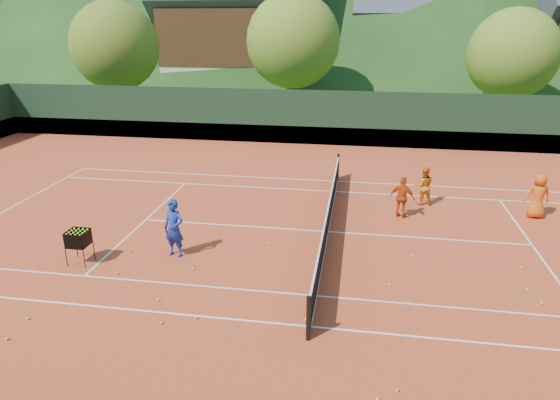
% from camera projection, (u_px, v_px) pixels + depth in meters
% --- Properties ---
extents(ground, '(400.00, 400.00, 0.00)m').
position_uv_depth(ground, '(328.00, 232.00, 16.58)').
color(ground, '#294C18').
rests_on(ground, ground).
extents(clay_court, '(40.00, 24.00, 0.02)m').
position_uv_depth(clay_court, '(328.00, 232.00, 16.58)').
color(clay_court, '#BA3E1E').
rests_on(clay_court, ground).
extents(coach, '(0.72, 0.55, 1.76)m').
position_uv_depth(coach, '(174.00, 228.00, 14.63)').
color(coach, navy).
rests_on(coach, clay_court).
extents(student_a, '(0.78, 0.65, 1.47)m').
position_uv_depth(student_a, '(424.00, 186.00, 18.75)').
color(student_a, orange).
rests_on(student_a, clay_court).
extents(student_b, '(0.95, 0.67, 1.50)m').
position_uv_depth(student_b, '(402.00, 197.00, 17.51)').
color(student_b, '#CA4412').
rests_on(student_b, clay_court).
extents(student_c, '(0.81, 0.54, 1.62)m').
position_uv_depth(student_c, '(538.00, 196.00, 17.49)').
color(student_c, '#D35712').
rests_on(student_c, clay_court).
extents(tennis_ball_0, '(0.07, 0.07, 0.07)m').
position_uv_depth(tennis_ball_0, '(397.00, 390.00, 9.49)').
color(tennis_ball_0, '#B3E225').
rests_on(tennis_ball_0, clay_court).
extents(tennis_ball_1, '(0.07, 0.07, 0.07)m').
position_uv_depth(tennis_ball_1, '(117.00, 273.00, 13.80)').
color(tennis_ball_1, '#B3E225').
rests_on(tennis_ball_1, clay_court).
extents(tennis_ball_2, '(0.07, 0.07, 0.07)m').
position_uv_depth(tennis_ball_2, '(130.00, 251.00, 15.11)').
color(tennis_ball_2, '#B3E225').
rests_on(tennis_ball_2, clay_court).
extents(tennis_ball_3, '(0.07, 0.07, 0.07)m').
position_uv_depth(tennis_ball_3, '(377.00, 399.00, 9.26)').
color(tennis_ball_3, '#B3E225').
rests_on(tennis_ball_3, clay_court).
extents(tennis_ball_4, '(0.07, 0.07, 0.07)m').
position_uv_depth(tennis_ball_4, '(542.00, 303.00, 12.38)').
color(tennis_ball_4, '#B3E225').
rests_on(tennis_ball_4, clay_court).
extents(tennis_ball_6, '(0.07, 0.07, 0.07)m').
position_uv_depth(tennis_ball_6, '(28.00, 319.00, 11.74)').
color(tennis_ball_6, '#B3E225').
rests_on(tennis_ball_6, clay_court).
extents(tennis_ball_7, '(0.07, 0.07, 0.07)m').
position_uv_depth(tennis_ball_7, '(521.00, 268.00, 14.12)').
color(tennis_ball_7, '#B3E225').
rests_on(tennis_ball_7, clay_court).
extents(tennis_ball_8, '(0.07, 0.07, 0.07)m').
position_uv_depth(tennis_ball_8, '(306.00, 320.00, 11.70)').
color(tennis_ball_8, '#B3E225').
rests_on(tennis_ball_8, clay_court).
extents(tennis_ball_10, '(0.07, 0.07, 0.07)m').
position_uv_depth(tennis_ball_10, '(269.00, 244.00, 15.60)').
color(tennis_ball_10, '#B3E225').
rests_on(tennis_ball_10, clay_court).
extents(tennis_ball_11, '(0.07, 0.07, 0.07)m').
position_uv_depth(tennis_ball_11, '(391.00, 257.00, 14.76)').
color(tennis_ball_11, '#B3E225').
rests_on(tennis_ball_11, clay_court).
extents(tennis_ball_12, '(0.07, 0.07, 0.07)m').
position_uv_depth(tennis_ball_12, '(193.00, 269.00, 14.06)').
color(tennis_ball_12, '#B3E225').
rests_on(tennis_ball_12, clay_court).
extents(tennis_ball_13, '(0.07, 0.07, 0.07)m').
position_uv_depth(tennis_ball_13, '(197.00, 318.00, 11.77)').
color(tennis_ball_13, '#B3E225').
rests_on(tennis_ball_13, clay_court).
extents(tennis_ball_14, '(0.07, 0.07, 0.07)m').
position_uv_depth(tennis_ball_14, '(161.00, 323.00, 11.57)').
color(tennis_ball_14, '#B3E225').
rests_on(tennis_ball_14, clay_court).
extents(tennis_ball_15, '(0.07, 0.07, 0.07)m').
position_uv_depth(tennis_ball_15, '(390.00, 284.00, 13.24)').
color(tennis_ball_15, '#B3E225').
rests_on(tennis_ball_15, clay_court).
extents(tennis_ball_16, '(0.07, 0.07, 0.07)m').
position_uv_depth(tennis_ball_16, '(7.00, 339.00, 11.00)').
color(tennis_ball_16, '#B3E225').
rests_on(tennis_ball_16, clay_court).
extents(tennis_ball_17, '(0.07, 0.07, 0.07)m').
position_uv_depth(tennis_ball_17, '(527.00, 290.00, 12.98)').
color(tennis_ball_17, '#B3E225').
rests_on(tennis_ball_17, clay_court).
extents(tennis_ball_18, '(0.07, 0.07, 0.07)m').
position_uv_depth(tennis_ball_18, '(413.00, 256.00, 14.82)').
color(tennis_ball_18, '#B3E225').
rests_on(tennis_ball_18, clay_court).
extents(tennis_ball_21, '(0.07, 0.07, 0.07)m').
position_uv_depth(tennis_ball_21, '(158.00, 300.00, 12.50)').
color(tennis_ball_21, '#B3E225').
rests_on(tennis_ball_21, clay_court).
extents(court_lines, '(23.83, 11.03, 0.00)m').
position_uv_depth(court_lines, '(328.00, 232.00, 16.57)').
color(court_lines, silver).
rests_on(court_lines, clay_court).
extents(tennis_net, '(0.10, 12.07, 1.10)m').
position_uv_depth(tennis_net, '(328.00, 218.00, 16.40)').
color(tennis_net, black).
rests_on(tennis_net, clay_court).
extents(perimeter_fence, '(40.40, 24.24, 3.00)m').
position_uv_depth(perimeter_fence, '(329.00, 196.00, 16.14)').
color(perimeter_fence, black).
rests_on(perimeter_fence, clay_court).
extents(ball_hopper, '(0.57, 0.57, 1.00)m').
position_uv_depth(ball_hopper, '(78.00, 239.00, 14.24)').
color(ball_hopper, black).
rests_on(ball_hopper, clay_court).
extents(chalet_left, '(13.80, 9.93, 12.92)m').
position_uv_depth(chalet_left, '(241.00, 30.00, 43.93)').
color(chalet_left, beige).
rests_on(chalet_left, ground).
extents(chalet_mid, '(12.65, 8.82, 11.45)m').
position_uv_depth(chalet_mid, '(423.00, 37.00, 45.43)').
color(chalet_mid, beige).
rests_on(chalet_mid, ground).
extents(tree_a, '(6.00, 6.00, 7.88)m').
position_uv_depth(tree_a, '(115.00, 46.00, 34.00)').
color(tree_a, '#42291A').
rests_on(tree_a, ground).
extents(tree_b, '(6.40, 6.40, 8.40)m').
position_uv_depth(tree_b, '(293.00, 41.00, 33.92)').
color(tree_b, '#3F2919').
rests_on(tree_b, ground).
extents(tree_c, '(5.60, 5.60, 7.35)m').
position_uv_depth(tree_c, '(513.00, 54.00, 31.09)').
color(tree_c, '#41281A').
rests_on(tree_c, ground).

